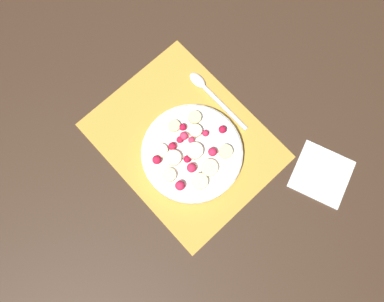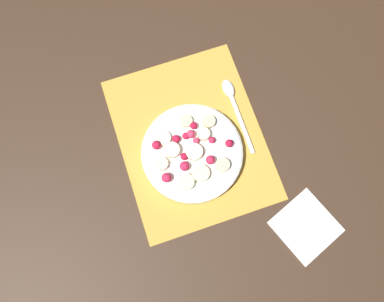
# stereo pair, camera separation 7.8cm
# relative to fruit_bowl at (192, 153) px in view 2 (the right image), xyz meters

# --- Properties ---
(ground_plane) EXTENTS (3.00, 3.00, 0.00)m
(ground_plane) POSITION_rel_fruit_bowl_xyz_m (-0.04, 0.01, -0.02)
(ground_plane) COLOR #382619
(placemat) EXTENTS (0.38, 0.31, 0.01)m
(placemat) POSITION_rel_fruit_bowl_xyz_m (-0.04, 0.01, -0.02)
(placemat) COLOR gold
(placemat) RESTS_ON ground_plane
(fruit_bowl) EXTENTS (0.22, 0.22, 0.05)m
(fruit_bowl) POSITION_rel_fruit_bowl_xyz_m (0.00, 0.00, 0.00)
(fruit_bowl) COLOR silver
(fruit_bowl) RESTS_ON placemat
(spoon) EXTENTS (0.18, 0.02, 0.01)m
(spoon) POSITION_rel_fruit_bowl_xyz_m (-0.09, 0.13, -0.01)
(spoon) COLOR silver
(spoon) RESTS_ON placemat
(napkin) EXTENTS (0.15, 0.15, 0.01)m
(napkin) POSITION_rel_fruit_bowl_xyz_m (0.22, 0.18, -0.02)
(napkin) COLOR white
(napkin) RESTS_ON ground_plane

